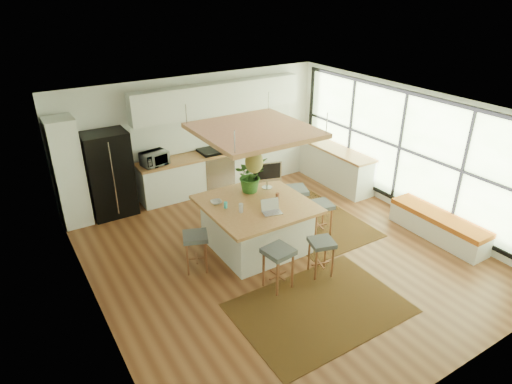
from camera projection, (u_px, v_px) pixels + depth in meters
floor at (279, 252)px, 8.26m from camera, size 7.00×7.00×0.00m
ceiling at (283, 111)px, 7.08m from camera, size 7.00×7.00×0.00m
wall_back at (196, 133)px, 10.34m from camera, size 6.50×0.00×6.50m
wall_front at (457, 299)px, 4.99m from camera, size 6.50×0.00×6.50m
wall_left at (89, 240)px, 6.12m from camera, size 0.00×7.00×7.00m
wall_right at (408, 152)px, 9.21m from camera, size 0.00×7.00×7.00m
window_wall at (408, 150)px, 9.18m from camera, size 0.10×6.20×2.60m
pantry at (68, 173)px, 8.79m from camera, size 0.55×0.60×2.25m
back_counter_base at (224, 169)px, 10.75m from camera, size 4.20×0.60×0.88m
back_counter_top at (223, 151)px, 10.55m from camera, size 4.24×0.64×0.05m
backsplash at (217, 130)px, 10.59m from camera, size 4.20×0.02×0.80m
upper_cabinets at (219, 98)px, 10.11m from camera, size 4.20×0.34×0.70m
range at (215, 168)px, 10.61m from camera, size 0.76×0.62×1.00m
right_counter_base at (331, 165)px, 10.98m from camera, size 0.60×2.50×0.88m
right_counter_top at (332, 147)px, 10.78m from camera, size 0.64×2.54×0.05m
window_bench at (438, 226)px, 8.63m from camera, size 0.52×2.00×0.50m
ceiling_panel at (254, 146)px, 7.52m from camera, size 1.86×1.86×0.80m
rug_near at (320, 308)px, 6.85m from camera, size 2.60×1.80×0.01m
rug_right at (311, 220)px, 9.33m from camera, size 1.80×2.60×0.01m
fridge at (109, 174)px, 9.25m from camera, size 0.91×0.72×1.84m
island at (256, 225)px, 8.25m from camera, size 1.85×1.85×0.93m
stool_near_left at (278, 269)px, 7.18m from camera, size 0.49×0.49×0.74m
stool_near_right at (321, 256)px, 7.50m from camera, size 0.49×0.49×0.67m
stool_right_front at (320, 219)px, 8.66m from camera, size 0.50×0.50×0.72m
stool_right_back at (294, 207)px, 9.13m from camera, size 0.59×0.59×0.78m
stool_left_side at (196, 252)px, 7.63m from camera, size 0.54×0.54×0.70m
laptop at (272, 207)px, 7.64m from camera, size 0.40×0.41×0.25m
monitor at (267, 176)px, 8.51m from camera, size 0.62×0.37×0.54m
microwave at (154, 157)px, 9.60m from camera, size 0.61×0.42×0.38m
island_plant at (250, 179)px, 8.39m from camera, size 0.78×0.82×0.52m
island_bowl at (216, 202)px, 8.01m from camera, size 0.23×0.23×0.05m
island_bottle_0 at (227, 203)px, 7.82m from camera, size 0.07×0.07×0.19m
island_bottle_1 at (241, 207)px, 7.70m from camera, size 0.07×0.07×0.19m
island_bottle_2 at (277, 201)px, 7.89m from camera, size 0.07×0.07×0.19m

